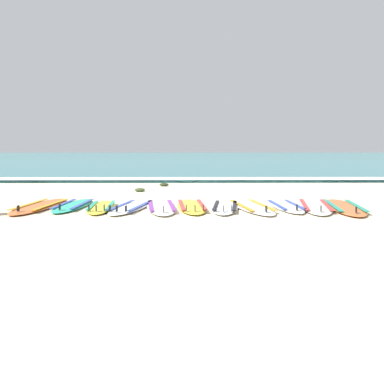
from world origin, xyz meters
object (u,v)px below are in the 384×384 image
Objects in this scene: surfboard_1 at (73,205)px; surfboard_6 at (225,207)px; surfboard_9 at (315,206)px; surfboard_2 at (102,207)px; surfboard_10 at (344,207)px; surfboard_0 at (40,206)px; surfboard_4 at (161,207)px; surfboard_7 at (252,207)px; surfboard_5 at (192,206)px; surfboard_8 at (286,206)px; surfboard_3 at (131,207)px.

surfboard_6 is (3.16, -0.31, 0.00)m from surfboard_1.
surfboard_6 is 0.85× the size of surfboard_9.
surfboard_2 and surfboard_10 have the same top height.
surfboard_0 is 1.09× the size of surfboard_4.
surfboard_5 is at bearing 176.15° from surfboard_7.
surfboard_0 is at bearing 177.73° from surfboard_7.
surfboard_5 is 1.23m from surfboard_7.
surfboard_1 is 1.07× the size of surfboard_2.
surfboard_1 and surfboard_9 have the same top height.
surfboard_6 is at bearing -11.87° from surfboard_5.
surfboard_4 is 1.13× the size of surfboard_8.
surfboard_10 is (0.56, -0.10, -0.00)m from surfboard_9.
surfboard_3 is at bearing -175.58° from surfboard_5.
surfboard_7 is at bearing 178.33° from surfboard_10.
surfboard_3 is (1.91, -0.19, 0.00)m from surfboard_0.
surfboard_7 is at bearing -3.85° from surfboard_5.
surfboard_0 and surfboard_2 have the same top height.
surfboard_0 is 1.11× the size of surfboard_3.
surfboard_9 and surfboard_10 have the same top height.
surfboard_0 is at bearing 177.91° from surfboard_10.
surfboard_6 is 0.55m from surfboard_7.
surfboard_4 is 3.74m from surfboard_10.
surfboard_0 and surfboard_1 have the same top height.
surfboard_10 is at bearing -0.49° from surfboard_4.
surfboard_7 is (3.71, -0.25, -0.00)m from surfboard_1.
surfboard_6 is 1.88m from surfboard_9.
surfboard_3 is at bearing 179.44° from surfboard_10.
surfboard_10 is at bearing -1.67° from surfboard_7.
surfboard_1 is at bearing 168.12° from surfboard_3.
surfboard_9 is (2.56, -0.04, -0.00)m from surfboard_5.
surfboard_1 is at bearing 158.60° from surfboard_2.
surfboard_3 is 1.24m from surfboard_5.
surfboard_1 is at bearing 176.16° from surfboard_7.
surfboard_5 and surfboard_6 have the same top height.
surfboard_1 is 1.27m from surfboard_3.
surfboard_5 is (1.23, 0.10, -0.00)m from surfboard_3.
surfboard_0 is at bearing -173.50° from surfboard_1.
surfboard_4 is at bearing 178.33° from surfboard_6.
surfboard_1 is 0.88× the size of surfboard_9.
surfboard_8 is 0.80× the size of surfboard_10.
surfboard_3 is 3.19m from surfboard_8.
surfboard_9 is (1.33, 0.05, -0.00)m from surfboard_7.
surfboard_5 is 1.10× the size of surfboard_8.
surfboard_0 and surfboard_3 have the same top height.
surfboard_10 is at bearing -3.11° from surfboard_1.
surfboard_1 and surfboard_6 have the same top height.
surfboard_6 is at bearing -1.44° from surfboard_3.
surfboard_1 and surfboard_8 have the same top height.
surfboard_2 is 4.40m from surfboard_9.
surfboard_9 is at bearing -1.28° from surfboard_0.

